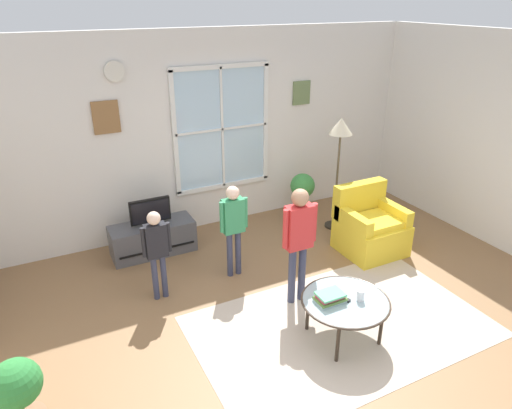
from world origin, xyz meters
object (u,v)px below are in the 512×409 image
at_px(coffee_table, 345,302).
at_px(potted_plant_corner, 20,398).
at_px(armchair, 370,228).
at_px(person_green_shirt, 233,221).
at_px(person_black_shirt, 156,245).
at_px(potted_plant_by_window, 302,193).
at_px(television, 150,211).
at_px(book_stack, 330,298).
at_px(floor_lamp, 340,137).
at_px(tv_stand, 153,238).
at_px(person_red_shirt, 299,233).
at_px(remote_near_cup, 343,298).
at_px(cup, 361,295).
at_px(remote_near_books, 333,293).

height_order(coffee_table, potted_plant_corner, potted_plant_corner).
distance_m(armchair, person_green_shirt, 1.89).
distance_m(person_black_shirt, potted_plant_by_window, 2.70).
bearing_deg(person_black_shirt, potted_plant_by_window, 22.38).
relative_size(television, coffee_table, 0.60).
relative_size(book_stack, floor_lamp, 0.17).
bearing_deg(tv_stand, potted_plant_by_window, 0.29).
relative_size(coffee_table, potted_plant_corner, 1.13).
distance_m(tv_stand, floor_lamp, 2.84).
relative_size(armchair, person_red_shirt, 0.65).
xyz_separation_m(armchair, person_green_shirt, (-1.83, 0.26, 0.40)).
height_order(book_stack, remote_near_cup, book_stack).
height_order(remote_near_cup, person_black_shirt, person_black_shirt).
xyz_separation_m(coffee_table, cup, (0.13, -0.06, 0.08)).
bearing_deg(person_red_shirt, cup, -74.53).
xyz_separation_m(television, cup, (1.34, -2.53, -0.11)).
bearing_deg(potted_plant_by_window, floor_lamp, -58.95).
distance_m(television, person_green_shirt, 1.20).
bearing_deg(book_stack, television, 113.85).
height_order(tv_stand, person_black_shirt, person_black_shirt).
xyz_separation_m(tv_stand, armchair, (2.56, -1.21, 0.12)).
relative_size(remote_near_books, potted_plant_corner, 0.18).
height_order(tv_stand, remote_near_cup, remote_near_cup).
height_order(coffee_table, person_red_shirt, person_red_shirt).
height_order(tv_stand, television, television).
height_order(remote_near_cup, person_red_shirt, person_red_shirt).
distance_m(coffee_table, floor_lamp, 2.61).
bearing_deg(cup, person_black_shirt, 135.35).
bearing_deg(remote_near_books, remote_near_cup, -71.73).
relative_size(person_red_shirt, person_green_shirt, 1.16).
height_order(armchair, person_black_shirt, person_black_shirt).
distance_m(potted_plant_by_window, floor_lamp, 1.08).
height_order(person_green_shirt, floor_lamp, floor_lamp).
xyz_separation_m(cup, person_green_shirt, (-0.61, 1.58, 0.23)).
xyz_separation_m(television, floor_lamp, (2.56, -0.44, 0.74)).
bearing_deg(armchair, book_stack, -140.96).
bearing_deg(remote_near_cup, floor_lamp, 56.00).
height_order(cup, floor_lamp, floor_lamp).
distance_m(television, potted_plant_corner, 2.86).
distance_m(television, coffee_table, 2.76).
height_order(book_stack, remote_near_books, book_stack).
xyz_separation_m(television, coffee_table, (1.22, -2.47, -0.19)).
height_order(television, remote_near_cup, television).
relative_size(cup, potted_plant_by_window, 0.15).
relative_size(armchair, person_green_shirt, 0.75).
bearing_deg(floor_lamp, person_red_shirt, -137.87).
height_order(television, cup, television).
xyz_separation_m(cup, potted_plant_corner, (-2.96, 0.17, -0.06)).
distance_m(person_green_shirt, potted_plant_by_window, 1.86).
height_order(armchair, remote_near_cup, armchair).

